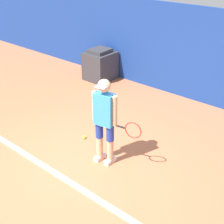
# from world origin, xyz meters

# --- Properties ---
(ground_plane) EXTENTS (24.00, 24.00, 0.00)m
(ground_plane) POSITION_xyz_m (0.00, 0.00, 0.00)
(ground_plane) COLOR #B76642
(back_wall) EXTENTS (24.00, 0.10, 2.31)m
(back_wall) POSITION_xyz_m (0.00, 3.91, 1.15)
(back_wall) COLOR navy
(back_wall) RESTS_ON ground_plane
(court_baseline) EXTENTS (21.60, 0.10, 0.01)m
(court_baseline) POSITION_xyz_m (0.00, -0.35, 0.01)
(court_baseline) COLOR white
(court_baseline) RESTS_ON ground_plane
(tennis_player) EXTENTS (0.92, 0.32, 1.62)m
(tennis_player) POSITION_xyz_m (0.30, 0.49, 0.90)
(tennis_player) COLOR tan
(tennis_player) RESTS_ON ground_plane
(tennis_ball) EXTENTS (0.07, 0.07, 0.07)m
(tennis_ball) POSITION_xyz_m (-0.53, 0.77, 0.03)
(tennis_ball) COLOR #D1E533
(tennis_ball) RESTS_ON ground_plane
(covered_chair) EXTENTS (0.74, 0.81, 0.91)m
(covered_chair) POSITION_xyz_m (-2.44, 3.41, 0.43)
(covered_chair) COLOR #333338
(covered_chair) RESTS_ON ground_plane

